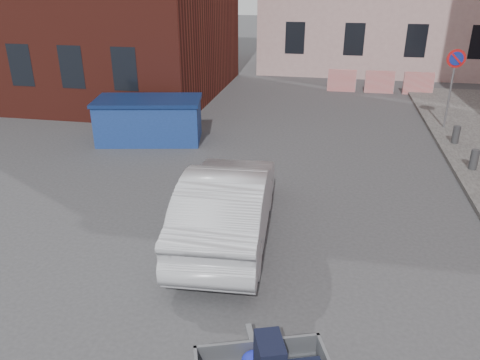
# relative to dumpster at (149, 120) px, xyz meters

# --- Properties ---
(ground) EXTENTS (120.00, 120.00, 0.00)m
(ground) POSITION_rel_dumpster_xyz_m (3.62, -6.50, -0.70)
(ground) COLOR #38383A
(ground) RESTS_ON ground
(no_parking_sign) EXTENTS (0.60, 0.09, 2.65)m
(no_parking_sign) POSITION_rel_dumpster_xyz_m (9.62, 2.98, 1.31)
(no_parking_sign) COLOR gray
(no_parking_sign) RESTS_ON sidewalk
(barriers) EXTENTS (4.70, 0.18, 1.00)m
(barriers) POSITION_rel_dumpster_xyz_m (7.82, 8.50, -0.20)
(barriers) COLOR red
(barriers) RESTS_ON ground
(dumpster) EXTENTS (3.60, 2.35, 1.39)m
(dumpster) POSITION_rel_dumpster_xyz_m (0.00, 0.00, 0.00)
(dumpster) COLOR navy
(dumpster) RESTS_ON ground
(silver_car) EXTENTS (1.92, 4.72, 1.52)m
(silver_car) POSITION_rel_dumpster_xyz_m (3.81, -5.50, 0.06)
(silver_car) COLOR #BBBDC3
(silver_car) RESTS_ON ground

